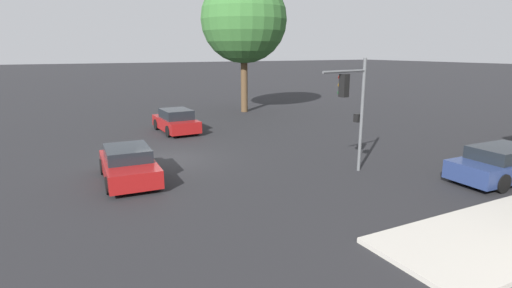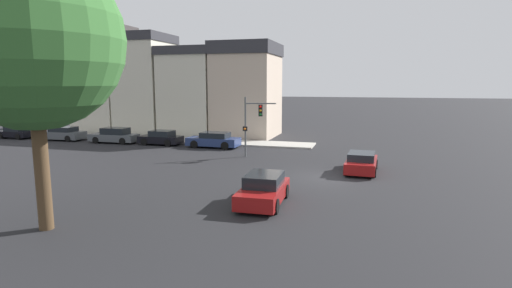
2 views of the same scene
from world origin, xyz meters
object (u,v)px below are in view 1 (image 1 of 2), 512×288
object	(u,v)px
street_tree	(244,20)
crossing_car_1	(129,165)
parked_car_0	(504,164)
traffic_signal	(352,100)
crossing_car_0	(176,121)

from	to	relation	value
street_tree	crossing_car_1	bearing A→B (deg)	-40.10
parked_car_0	traffic_signal	bearing A→B (deg)	144.08
traffic_signal	crossing_car_0	bearing A→B (deg)	9.18
crossing_car_0	crossing_car_1	size ratio (longest dim) A/B	1.00
traffic_signal	crossing_car_0	distance (m)	12.64
crossing_car_1	parked_car_0	world-z (taller)	parked_car_0
crossing_car_1	parked_car_0	distance (m)	14.84
traffic_signal	parked_car_0	size ratio (longest dim) A/B	0.99
parked_car_0	crossing_car_1	bearing A→B (deg)	153.52
crossing_car_1	traffic_signal	bearing A→B (deg)	71.32
crossing_car_0	crossing_car_1	world-z (taller)	crossing_car_0
street_tree	crossing_car_0	world-z (taller)	street_tree
street_tree	crossing_car_0	distance (m)	11.57
traffic_signal	crossing_car_1	world-z (taller)	traffic_signal
street_tree	crossing_car_0	xyz separation A→B (m)	(5.68, -7.53, -6.70)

